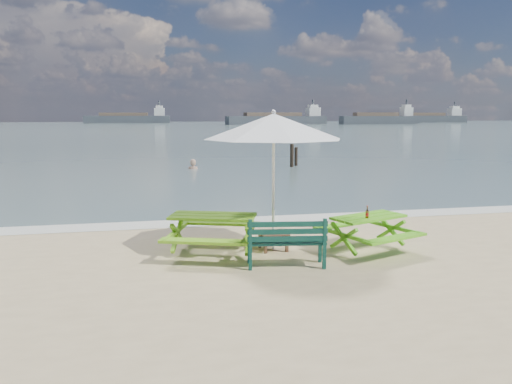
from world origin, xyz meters
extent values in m
plane|color=slate|center=(0.00, 85.00, 0.00)|extent=(300.00, 300.00, 0.00)
cube|color=silver|center=(0.00, 4.60, 0.01)|extent=(22.00, 0.90, 0.01)
cube|color=#6BAE1A|center=(-1.26, 1.72, 0.76)|extent=(1.80, 1.26, 0.05)
cube|color=#6BAE1A|center=(-1.01, 2.44, 0.45)|extent=(1.64, 0.80, 0.05)
cube|color=#6BAE1A|center=(-1.51, 0.99, 0.45)|extent=(1.64, 0.80, 0.05)
cube|color=#6BAE1A|center=(-1.26, 1.72, 0.35)|extent=(1.75, 1.37, 0.70)
cube|color=#58B61B|center=(1.80, 1.32, 0.69)|extent=(1.65, 1.19, 0.05)
cube|color=#58B61B|center=(1.55, 1.97, 0.41)|extent=(1.49, 0.78, 0.05)
cube|color=#58B61B|center=(2.06, 0.66, 0.41)|extent=(1.49, 0.78, 0.05)
cube|color=#58B61B|center=(1.80, 1.32, 0.32)|extent=(1.61, 1.29, 0.64)
cube|color=#0D392F|center=(-0.07, 0.69, 0.44)|extent=(1.46, 0.63, 0.04)
cube|color=#0D392F|center=(-0.10, 0.47, 0.69)|extent=(1.41, 0.25, 0.36)
cube|color=#0D392F|center=(-0.07, 0.69, 0.22)|extent=(1.37, 0.67, 0.44)
cube|color=brown|center=(-0.04, 1.79, 0.33)|extent=(0.58, 0.58, 0.06)
cube|color=brown|center=(-0.04, 1.79, 0.15)|extent=(0.51, 0.51, 0.31)
cylinder|color=silver|center=(-0.04, 1.79, 1.32)|extent=(0.06, 0.06, 2.65)
cone|color=white|center=(-0.04, 1.79, 2.48)|extent=(2.88, 2.88, 0.50)
cylinder|color=brown|center=(1.68, 1.12, 0.79)|extent=(0.06, 0.06, 0.15)
cylinder|color=brown|center=(1.68, 1.12, 0.93)|extent=(0.03, 0.03, 0.07)
cylinder|color=red|center=(1.68, 1.12, 0.79)|extent=(0.06, 0.06, 0.06)
imported|color=tan|center=(-0.39, 17.18, -0.41)|extent=(0.76, 0.62, 1.79)
cylinder|color=black|center=(4.67, 16.96, 0.50)|extent=(0.19, 0.19, 1.39)
cylinder|color=black|center=(5.07, 17.56, 0.39)|extent=(0.17, 0.17, 1.18)
cube|color=#3C4147|center=(29.13, 116.94, 1.00)|extent=(26.56, 6.83, 2.20)
cube|color=silver|center=(39.06, 118.02, 3.20)|extent=(3.46, 3.32, 2.20)
cube|color=#3C4147|center=(79.21, 132.60, 1.00)|extent=(27.08, 5.16, 2.20)
cube|color=silver|center=(89.44, 132.16, 3.20)|extent=(3.36, 3.14, 2.20)
cube|color=#3C4147|center=(-8.97, 141.57, 1.00)|extent=(24.17, 5.52, 2.20)
cube|color=silver|center=(0.12, 140.99, 3.20)|extent=(3.06, 3.18, 2.20)
cube|color=#3C4147|center=(54.62, 111.91, 1.00)|extent=(19.93, 4.79, 2.20)
cube|color=silver|center=(62.13, 111.61, 3.20)|extent=(2.49, 3.09, 2.20)
camera|label=1|loc=(-2.38, -7.74, 2.73)|focal=35.00mm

